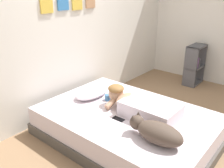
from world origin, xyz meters
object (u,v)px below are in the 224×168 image
Objects in this scene: bed at (126,125)px; person_lying at (140,105)px; coffee_cup at (108,97)px; pillow at (91,93)px; dog at (156,132)px; cell_phone at (118,119)px; bookshelf at (194,65)px.

bed is 0.33m from person_lying.
coffee_cup is at bearing 73.94° from bed.
pillow is at bearing 85.27° from bed.
dog is at bearing -112.70° from coffee_cup.
pillow reaches higher than cell_phone.
person_lying is at bearing -94.09° from coffee_cup.
bookshelf is at bearing -13.52° from pillow.
pillow is 3.71× the size of cell_phone.
bookshelf reaches higher than cell_phone.
pillow reaches higher than coffee_cup.
bookshelf is at bearing -7.51° from coffee_cup.
bookshelf is (2.56, 0.67, -0.09)m from dog.
coffee_cup is at bearing 67.30° from dog.
bed is at bearing -177.47° from bookshelf.
bookshelf is at bearing 14.60° from dog.
coffee_cup reaches higher than cell_phone.
bookshelf is at bearing 6.16° from person_lying.
cell_phone is (-0.25, -0.67, -0.05)m from pillow.
bed is 16.61× the size of coffee_cup.
person_lying is 1.23× the size of bookshelf.
coffee_cup is (0.40, 0.95, -0.07)m from dog.
bed is 2.26× the size of person_lying.
person_lying is 0.56m from dog.
coffee_cup is 0.52m from cell_phone.
bookshelf is (2.20, 0.24, -0.09)m from person_lying.
bookshelf reaches higher than coffee_cup.
person_lying is at bearing -61.80° from bed.
bed is 0.70m from dog.
cell_phone is at bearing 158.36° from person_lying.
cell_phone is at bearing -171.22° from bed.
cell_phone is (-0.27, 0.11, -0.10)m from person_lying.
dog is (-0.36, -0.43, -0.00)m from person_lying.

